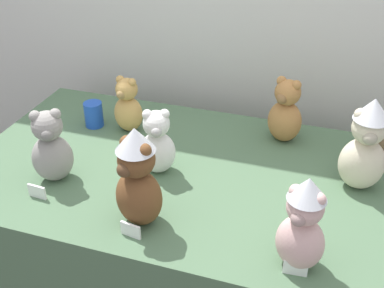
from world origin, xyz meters
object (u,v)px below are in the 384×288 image
object	(u,v)px
teddy_bear_blush	(302,225)
teddy_bear_chestnut	(138,179)
party_cup_blue	(94,114)
teddy_bear_honey	(128,106)
teddy_bear_cream	(365,146)
teddy_bear_caramel	(285,112)
teddy_bear_ash	(51,148)
teddy_bear_snow	(157,144)
display_table	(192,245)

from	to	relation	value
teddy_bear_blush	teddy_bear_chestnut	bearing A→B (deg)	-168.69
party_cup_blue	teddy_bear_honey	bearing A→B (deg)	4.39
teddy_bear_cream	teddy_bear_caramel	xyz separation A→B (m)	(-0.31, 0.24, -0.04)
teddy_bear_cream	teddy_bear_ash	bearing A→B (deg)	-168.82
teddy_bear_snow	display_table	bearing A→B (deg)	-3.48
teddy_bear_cream	teddy_bear_honey	size ratio (longest dim) A/B	1.42
teddy_bear_cream	teddy_bear_honey	distance (m)	0.96
teddy_bear_blush	teddy_bear_caramel	size ratio (longest dim) A/B	1.12
teddy_bear_snow	teddy_bear_honey	bearing A→B (deg)	111.80
display_table	teddy_bear_ash	distance (m)	0.72
teddy_bear_honey	party_cup_blue	xyz separation A→B (m)	(-0.16, -0.01, -0.06)
teddy_bear_blush	party_cup_blue	world-z (taller)	teddy_bear_blush
teddy_bear_honey	teddy_bear_snow	distance (m)	0.34
teddy_bear_caramel	teddy_bear_chestnut	world-z (taller)	teddy_bear_chestnut
party_cup_blue	teddy_bear_blush	bearing A→B (deg)	-30.37
display_table	teddy_bear_caramel	bearing A→B (deg)	49.15
teddy_bear_ash	teddy_bear_honey	bearing A→B (deg)	44.31
teddy_bear_ash	display_table	bearing A→B (deg)	-7.41
teddy_bear_ash	teddy_bear_caramel	distance (m)	0.92
teddy_bear_cream	teddy_bear_blush	size ratio (longest dim) A/B	1.13
teddy_bear_blush	teddy_bear_caramel	xyz separation A→B (m)	(-0.15, 0.69, -0.02)
display_table	teddy_bear_caramel	world-z (taller)	teddy_bear_caramel
teddy_bear_chestnut	display_table	bearing A→B (deg)	97.95
teddy_bear_honey	teddy_bear_blush	world-z (taller)	teddy_bear_blush
teddy_bear_blush	teddy_bear_snow	bearing A→B (deg)	165.52
teddy_bear_ash	teddy_bear_snow	size ratio (longest dim) A/B	1.10
teddy_bear_honey	party_cup_blue	world-z (taller)	teddy_bear_honey
teddy_bear_blush	party_cup_blue	distance (m)	1.11
teddy_bear_cream	teddy_bear_chestnut	world-z (taller)	same
teddy_bear_honey	teddy_bear_blush	size ratio (longest dim) A/B	0.79
teddy_bear_chestnut	teddy_bear_caramel	bearing A→B (deg)	81.73
teddy_bear_ash	teddy_bear_cream	bearing A→B (deg)	-15.38
teddy_bear_cream	teddy_bear_caramel	distance (m)	0.39
teddy_bear_blush	teddy_bear_snow	distance (m)	0.65
display_table	teddy_bear_ash	xyz separation A→B (m)	(-0.46, -0.20, 0.51)
teddy_bear_ash	teddy_bear_blush	size ratio (longest dim) A/B	0.92
teddy_bear_cream	teddy_bear_blush	xyz separation A→B (m)	(-0.16, -0.45, -0.02)
teddy_bear_ash	teddy_bear_cream	distance (m)	1.10
teddy_bear_ash	teddy_bear_snow	bearing A→B (deg)	-5.39
teddy_bear_blush	teddy_bear_chestnut	xyz separation A→B (m)	(-0.51, 0.04, 0.02)
party_cup_blue	teddy_bear_caramel	bearing A→B (deg)	9.52
teddy_bear_caramel	party_cup_blue	world-z (taller)	teddy_bear_caramel
teddy_bear_cream	teddy_bear_honey	world-z (taller)	teddy_bear_cream
teddy_bear_cream	party_cup_blue	xyz separation A→B (m)	(-1.11, 0.11, -0.12)
teddy_bear_blush	party_cup_blue	xyz separation A→B (m)	(-0.95, 0.56, -0.10)
teddy_bear_ash	party_cup_blue	world-z (taller)	teddy_bear_ash
display_table	teddy_bear_caramel	size ratio (longest dim) A/B	6.21
party_cup_blue	teddy_bear_ash	bearing A→B (deg)	-82.56
teddy_bear_ash	teddy_bear_chestnut	bearing A→B (deg)	-48.39
teddy_bear_honey	teddy_bear_caramel	xyz separation A→B (m)	(0.64, 0.12, 0.01)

